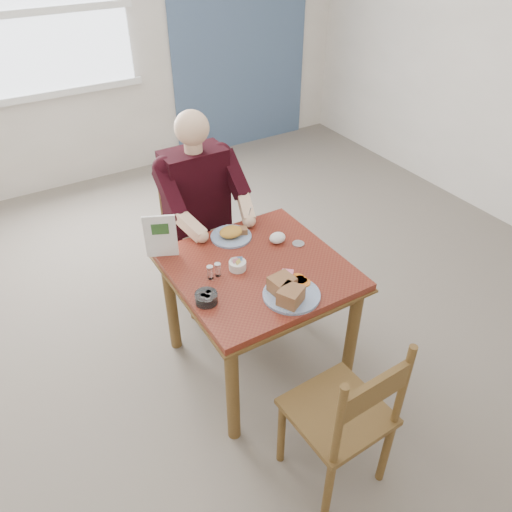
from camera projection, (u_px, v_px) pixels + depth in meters
floor at (258, 360)px, 3.17m from camera, size 6.00×6.00×0.00m
wall_back at (83, 32)px, 4.41m from camera, size 5.50×0.00×5.50m
accent_panel at (241, 13)px, 5.06m from camera, size 1.60×0.02×2.80m
lemon_wedge at (281, 289)px, 2.54m from camera, size 0.06×0.05×0.03m
napkin at (277, 238)px, 2.89m from camera, size 0.11×0.10×0.06m
metal_dish at (298, 244)px, 2.89m from camera, size 0.09×0.09×0.01m
window at (30, 12)px, 4.10m from camera, size 1.72×0.04×1.42m
table at (258, 282)px, 2.79m from camera, size 0.92×0.92×0.75m
chair_far at (198, 237)px, 3.43m from camera, size 0.42×0.42×0.95m
chair_near at (344, 417)px, 2.26m from camera, size 0.44×0.44×0.95m
diner at (201, 201)px, 3.18m from camera, size 0.53×0.56×1.39m
near_plate at (289, 291)px, 2.50m from camera, size 0.38×0.38×0.10m
far_plate at (232, 234)px, 2.94m from camera, size 0.32×0.32×0.07m
caddy at (238, 265)px, 2.69m from camera, size 0.11×0.11×0.07m
shakers at (214, 271)px, 2.63m from camera, size 0.08×0.04×0.08m
creamer at (206, 298)px, 2.47m from camera, size 0.12×0.12×0.05m
menu at (161, 236)px, 2.73m from camera, size 0.17×0.09×0.26m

